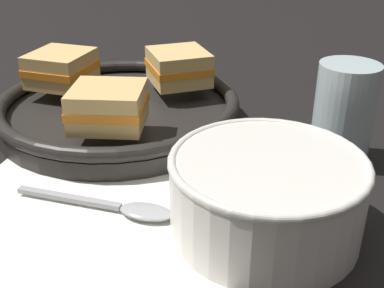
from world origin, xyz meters
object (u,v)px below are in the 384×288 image
(sandwich_near_right, at_px, (179,67))
(skillet, at_px, (118,109))
(sandwich_near_left, at_px, (108,106))
(sandwich_far_left, at_px, (61,68))
(soup_bowl, at_px, (266,191))
(spoon, at_px, (124,208))
(drinking_glass, at_px, (343,114))

(sandwich_near_right, bearing_deg, skillet, -145.20)
(sandwich_near_left, relative_size, sandwich_far_left, 0.83)
(soup_bowl, relative_size, spoon, 1.05)
(sandwich_near_left, bearing_deg, sandwich_far_left, 126.09)
(skillet, relative_size, drinking_glass, 3.61)
(sandwich_near_right, height_order, drinking_glass, drinking_glass)
(spoon, bearing_deg, drinking_glass, 42.22)
(sandwich_near_left, height_order, drinking_glass, drinking_glass)
(spoon, xyz_separation_m, skillet, (-0.05, 0.22, 0.01))
(sandwich_near_left, relative_size, sandwich_near_right, 0.78)
(soup_bowl, xyz_separation_m, sandwich_near_left, (-0.17, 0.14, 0.02))
(drinking_glass, bearing_deg, sandwich_near_right, 145.41)
(skillet, xyz_separation_m, sandwich_near_left, (0.01, -0.10, 0.04))
(soup_bowl, xyz_separation_m, spoon, (-0.13, 0.02, -0.04))
(soup_bowl, relative_size, drinking_glass, 1.51)
(spoon, distance_m, skillet, 0.22)
(sandwich_far_left, bearing_deg, sandwich_near_right, 6.09)
(spoon, bearing_deg, sandwich_far_left, 130.94)
(soup_bowl, bearing_deg, drinking_glass, 56.59)
(spoon, xyz_separation_m, sandwich_near_left, (-0.04, 0.12, 0.06))
(sandwich_far_left, bearing_deg, drinking_glass, -18.36)
(sandwich_near_right, xyz_separation_m, drinking_glass, (0.20, -0.14, -0.01))
(sandwich_near_left, xyz_separation_m, drinking_glass, (0.27, 0.01, -0.01))
(spoon, height_order, sandwich_near_right, sandwich_near_right)
(spoon, relative_size, sandwich_near_left, 2.00)
(spoon, height_order, skillet, skillet)
(sandwich_near_right, bearing_deg, sandwich_far_left, -173.91)
(soup_bowl, bearing_deg, skillet, 128.35)
(soup_bowl, xyz_separation_m, drinking_glass, (0.10, 0.15, 0.01))
(spoon, relative_size, sandwich_far_left, 1.66)
(spoon, xyz_separation_m, sandwich_far_left, (-0.14, 0.25, 0.06))
(soup_bowl, height_order, sandwich_far_left, sandwich_far_left)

